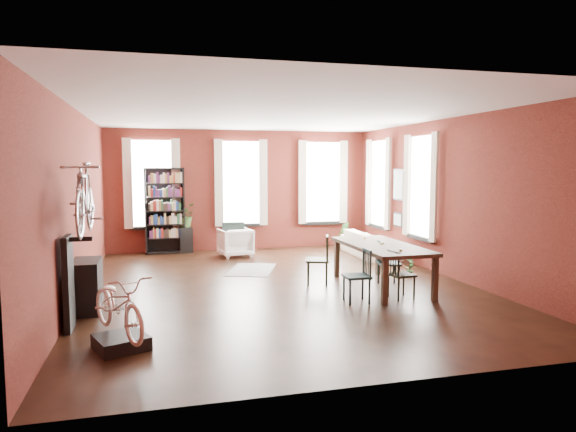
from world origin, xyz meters
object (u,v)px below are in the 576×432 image
object	(u,v)px
console_table	(87,286)
dining_chair_a	(357,276)
bookshelf	(165,211)
bicycle_floor	(118,276)
dining_chair_d	(389,263)
dining_chair_b	(317,260)
bike_trainer	(121,342)
cream_sofa	(370,240)
dining_chair_c	(401,274)
white_armchair	(235,241)
dining_table	(381,266)
plant_stand	(185,240)

from	to	relation	value
console_table	dining_chair_a	bearing A→B (deg)	-7.39
bookshelf	bicycle_floor	world-z (taller)	bookshelf
dining_chair_d	bookshelf	world-z (taller)	bookshelf
dining_chair_b	bike_trainer	xyz separation A→B (m)	(-3.40, -2.73, -0.38)
dining_chair_d	cream_sofa	xyz separation A→B (m)	(0.95, 3.05, -0.01)
dining_chair_c	white_armchair	distance (m)	5.21
dining_table	plant_stand	bearing A→B (deg)	123.12
bike_trainer	dining_chair_d	bearing A→B (deg)	26.27
bike_trainer	console_table	xyz separation A→B (m)	(-0.61, 1.86, 0.32)
dining_chair_c	bookshelf	distance (m)	6.87
dining_chair_d	white_armchair	size ratio (longest dim) A/B	1.08
dining_chair_d	cream_sofa	bearing A→B (deg)	-6.93
dining_chair_c	bicycle_floor	distance (m)	4.68
console_table	plant_stand	world-z (taller)	console_table
white_armchair	dining_chair_c	bearing A→B (deg)	105.24
dining_chair_c	console_table	bearing A→B (deg)	77.28
bicycle_floor	console_table	bearing A→B (deg)	82.98
dining_chair_b	console_table	size ratio (longest dim) A/B	1.16
dining_chair_c	dining_chair_d	size ratio (longest dim) A/B	0.98
dining_chair_c	white_armchair	size ratio (longest dim) A/B	1.06
dining_chair_b	white_armchair	distance (m)	3.55
bookshelf	dining_table	bearing A→B (deg)	-52.60
dining_chair_b	cream_sofa	bearing A→B (deg)	157.90
cream_sofa	console_table	size ratio (longest dim) A/B	2.60
dining_chair_b	bike_trainer	size ratio (longest dim) A/B	1.60
console_table	plant_stand	distance (m)	5.50
dining_chair_a	dining_chair_d	distance (m)	1.45
dining_table	bike_trainer	bearing A→B (deg)	-154.70
dining_chair_b	plant_stand	bearing A→B (deg)	-134.57
dining_chair_d	dining_chair_c	bearing A→B (deg)	177.17
cream_sofa	white_armchair	bearing A→B (deg)	76.93
bookshelf	bike_trainer	size ratio (longest dim) A/B	3.80
dining_table	plant_stand	world-z (taller)	dining_table
plant_stand	console_table	bearing A→B (deg)	-108.91
cream_sofa	dining_chair_c	bearing A→B (deg)	163.61
dining_chair_b	dining_chair_d	size ratio (longest dim) A/B	1.10
bike_trainer	plant_stand	world-z (taller)	plant_stand
dining_chair_b	bicycle_floor	distance (m)	4.39
dining_chair_d	bike_trainer	world-z (taller)	dining_chair_d
dining_chair_a	cream_sofa	bearing A→B (deg)	156.70
bike_trainer	bicycle_floor	size ratio (longest dim) A/B	0.39
dining_chair_c	plant_stand	xyz separation A→B (m)	(-3.27, 5.70, -0.09)
white_armchair	cream_sofa	distance (m)	3.37
dining_chair_d	white_armchair	bearing A→B (deg)	41.84
dining_chair_c	white_armchair	bearing A→B (deg)	16.79
bookshelf	white_armchair	size ratio (longest dim) A/B	2.84
dining_chair_d	bicycle_floor	distance (m)	5.24
dining_chair_a	white_armchair	size ratio (longest dim) A/B	1.13
bike_trainer	console_table	distance (m)	1.98
cream_sofa	console_table	xyz separation A→B (m)	(-6.23, -3.50, -0.01)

